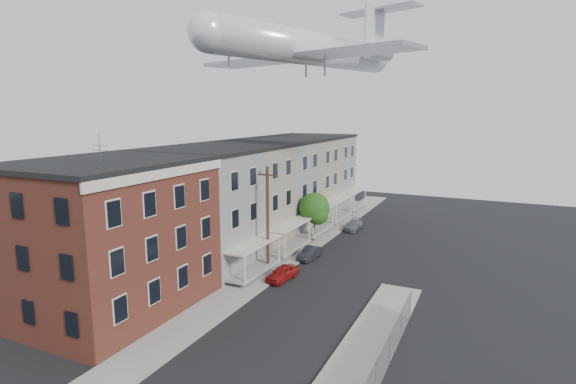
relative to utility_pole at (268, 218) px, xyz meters
The scene contains 17 objects.
sidewalk_left 7.57m from the utility_pole, 89.05° to the left, with size 3.00×62.00×0.12m, color gray.
sidewalk_right 16.99m from the utility_pole, 47.23° to the right, with size 3.00×26.00×0.12m, color gray.
curb_left 7.72m from the utility_pole, 75.52° to the left, with size 0.15×62.00×0.14m, color gray.
curb_right 16.07m from the utility_pole, 51.19° to the right, with size 0.15×26.00×0.14m, color gray.
corner_building 12.73m from the utility_pole, 120.17° to the right, with size 10.31×12.30×12.15m.
row_house_a 6.55m from the utility_pole, 166.73° to the right, with size 11.98×7.00×10.30m.
row_house_b 8.42m from the utility_pole, 139.15° to the left, with size 11.98×7.00×10.30m.
row_house_c 14.03m from the utility_pole, 116.97° to the left, with size 11.98×7.00×10.30m.
row_house_d 20.52m from the utility_pole, 108.07° to the left, with size 11.98×7.00×10.30m.
row_house_e 27.26m from the utility_pole, 103.50° to the left, with size 11.98×7.00×10.30m.
chainlink_fence 18.47m from the utility_pole, 45.90° to the right, with size 0.06×18.06×1.90m.
utility_pole is the anchor object (origin of this frame).
street_tree 10.00m from the utility_pole, 88.11° to the left, with size 3.22×3.20×5.20m.
car_near 4.75m from the utility_pole, 34.01° to the right, with size 1.39×3.46×1.18m, color maroon.
car_mid 6.42m from the utility_pole, 66.00° to the left, with size 1.16×3.32×1.09m, color black.
car_far 17.05m from the utility_pole, 81.09° to the left, with size 1.52×3.73×1.08m, color slate.
airplane 16.95m from the utility_pole, 86.70° to the left, with size 23.43×26.81×7.76m.
Camera 1 is at (11.48, -14.40, 13.40)m, focal length 28.00 mm.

